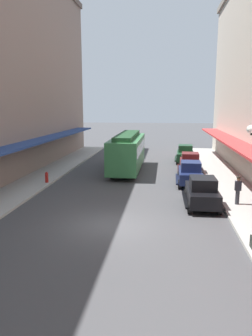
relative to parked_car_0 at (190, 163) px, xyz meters
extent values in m
plane|color=#424244|center=(-4.82, -13.67, -0.94)|extent=(200.00, 200.00, 0.00)
cube|color=#591919|center=(0.00, 0.03, -0.20)|extent=(1.80, 3.94, 0.80)
cube|color=#591919|center=(-0.01, -0.22, 0.55)|extent=(1.48, 1.73, 0.70)
cube|color=#8C9EA8|center=(-0.01, -0.22, 0.55)|extent=(1.41, 1.70, 0.42)
cube|color=#591919|center=(0.05, 2.16, -0.15)|extent=(0.94, 0.38, 0.52)
cube|color=black|center=(-0.95, 0.06, -0.52)|extent=(0.33, 3.51, 0.12)
cube|color=black|center=(0.95, 0.01, -0.52)|extent=(0.33, 3.51, 0.12)
cylinder|color=black|center=(-0.77, 1.42, -0.60)|extent=(0.24, 0.69, 0.68)
cylinder|color=black|center=(0.84, 1.38, -0.60)|extent=(0.24, 0.69, 0.68)
cylinder|color=black|center=(-0.84, -1.31, -0.60)|extent=(0.24, 0.69, 0.68)
cylinder|color=black|center=(0.77, -1.35, -0.60)|extent=(0.24, 0.69, 0.68)
cube|color=black|center=(0.00, -9.98, -0.20)|extent=(1.74, 3.92, 0.80)
cube|color=black|center=(0.00, -10.23, 0.55)|extent=(1.46, 1.71, 0.70)
cube|color=#8C9EA8|center=(0.00, -10.23, 0.55)|extent=(1.38, 1.68, 0.42)
cube|color=black|center=(-0.03, -7.85, -0.15)|extent=(0.94, 0.37, 0.52)
cube|color=black|center=(-0.95, -9.99, -0.52)|extent=(0.28, 3.51, 0.12)
cube|color=black|center=(0.95, -9.97, -0.52)|extent=(0.28, 3.51, 0.12)
cylinder|color=black|center=(-0.82, -8.62, -0.60)|extent=(0.23, 0.68, 0.68)
cylinder|color=black|center=(0.79, -8.61, -0.60)|extent=(0.23, 0.68, 0.68)
cylinder|color=black|center=(-0.80, -11.35, -0.60)|extent=(0.23, 0.68, 0.68)
cylinder|color=black|center=(0.82, -11.34, -0.60)|extent=(0.23, 0.68, 0.68)
cube|color=#193D23|center=(-0.10, 5.43, -0.20)|extent=(1.87, 3.97, 0.80)
cube|color=#193D23|center=(-0.09, 5.68, 0.55)|extent=(1.51, 1.76, 0.70)
cube|color=#8C9EA8|center=(-0.09, 5.68, 0.55)|extent=(1.44, 1.72, 0.42)
cube|color=#193D23|center=(-0.19, 3.30, -0.15)|extent=(0.95, 0.40, 0.52)
cube|color=black|center=(0.85, 5.38, -0.52)|extent=(0.39, 3.52, 0.12)
cube|color=black|center=(-1.05, 5.47, -0.52)|extent=(0.39, 3.52, 0.12)
cylinder|color=black|center=(0.65, 4.03, -0.60)|extent=(0.25, 0.69, 0.68)
cylinder|color=black|center=(-0.97, 4.10, -0.60)|extent=(0.25, 0.69, 0.68)
cylinder|color=black|center=(0.76, 6.75, -0.60)|extent=(0.25, 0.69, 0.68)
cylinder|color=black|center=(-0.85, 6.82, -0.60)|extent=(0.25, 0.69, 0.68)
cube|color=#19234C|center=(-0.29, -4.52, -0.20)|extent=(1.78, 3.94, 0.80)
cube|color=#19234C|center=(-0.30, -4.77, 0.55)|extent=(1.48, 1.73, 0.70)
cube|color=#8C9EA8|center=(-0.30, -4.77, 0.55)|extent=(1.40, 1.69, 0.42)
cube|color=#19234C|center=(-0.25, -2.39, -0.15)|extent=(0.94, 0.38, 0.52)
cube|color=black|center=(-1.24, -4.50, -0.52)|extent=(0.31, 3.51, 0.12)
cube|color=black|center=(0.66, -4.54, -0.52)|extent=(0.31, 3.51, 0.12)
cylinder|color=black|center=(-1.07, -3.14, -0.60)|extent=(0.23, 0.68, 0.68)
cylinder|color=black|center=(0.54, -3.17, -0.60)|extent=(0.23, 0.68, 0.68)
cylinder|color=black|center=(-1.13, -5.87, -0.60)|extent=(0.23, 0.68, 0.68)
cylinder|color=black|center=(0.49, -5.90, -0.60)|extent=(0.23, 0.68, 0.68)
cube|color=#33723F|center=(-5.64, 0.19, 0.81)|extent=(2.53, 9.61, 2.70)
cube|color=#1C3F23|center=(-5.64, 0.19, 2.34)|extent=(1.52, 8.64, 0.36)
cube|color=#8C9EA8|center=(-5.64, 0.19, 1.28)|extent=(2.55, 8.84, 0.95)
cube|color=black|center=(-5.63, 3.07, -0.74)|extent=(2.00, 1.21, 0.40)
cube|color=black|center=(-5.65, -2.69, -0.74)|extent=(2.00, 1.21, 0.40)
sphere|color=white|center=(1.03, -15.91, 4.09)|extent=(0.32, 0.32, 0.32)
cylinder|color=#B21E19|center=(-11.17, -5.68, -0.44)|extent=(0.24, 0.24, 0.70)
sphere|color=#B21E19|center=(-11.17, -5.68, -0.07)|extent=(0.20, 0.20, 0.20)
cylinder|color=#2D2D33|center=(2.10, -9.70, -0.37)|extent=(0.24, 0.24, 0.85)
cube|color=#26262D|center=(2.10, -9.70, 0.34)|extent=(0.36, 0.22, 0.56)
sphere|color=#9E7051|center=(2.10, -9.70, 0.74)|extent=(0.22, 0.22, 0.22)
cylinder|color=black|center=(2.10, -9.70, 0.86)|extent=(0.28, 0.28, 0.04)
camera|label=1|loc=(-2.24, -28.95, 4.97)|focal=34.69mm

